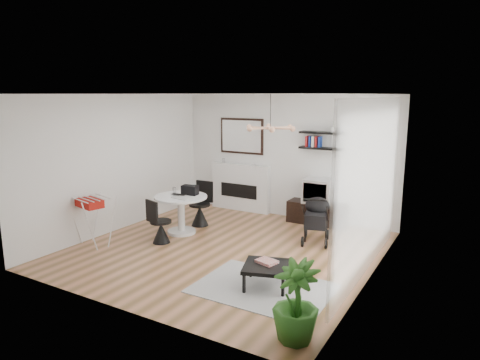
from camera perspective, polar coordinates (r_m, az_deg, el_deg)
The scene contains 25 objects.
floor at distance 7.67m, azimuth -1.93°, elevation -9.21°, with size 5.00×5.00×0.00m, color brown.
ceiling at distance 7.19m, azimuth -2.07°, elevation 11.39°, with size 5.00×5.00×0.00m, color white.
wall_back at distance 9.49m, azimuth 6.05°, elevation 3.14°, with size 5.00×5.00×0.00m, color white.
wall_left at distance 8.88m, azimuth -15.81°, elevation 2.20°, with size 5.00×5.00×0.00m, color white.
wall_right at distance 6.37m, azimuth 17.43°, elevation -1.36°, with size 5.00×5.00×0.00m, color white.
sheer_curtain at distance 6.58m, azimuth 16.97°, elevation -0.94°, with size 0.04×3.60×2.60m, color white.
fireplace at distance 10.03m, azimuth 0.05°, elevation -0.21°, with size 1.50×0.17×2.16m.
shelf_lower at distance 9.03m, azimuth 10.72°, elevation 4.18°, with size 0.90×0.25×0.04m, color black.
shelf_upper at distance 8.99m, azimuth 10.80°, elevation 6.21°, with size 0.90×0.25×0.04m, color black.
pendant_lamp at distance 7.13m, azimuth 4.06°, elevation 6.94°, with size 0.90×0.90×0.10m, color tan, non-canonical shape.
tv_console at distance 9.21m, azimuth 10.21°, elevation -4.37°, with size 1.23×0.43×0.46m, color black.
crt_tv at distance 9.08m, azimuth 10.45°, elevation -1.45°, with size 0.58×0.51×0.51m.
dining_table at distance 8.47m, azimuth -7.86°, elevation -3.81°, with size 1.03×1.03×0.75m.
laptop at distance 8.42m, azimuth -8.31°, elevation -2.03°, with size 0.30×0.20×0.02m, color black.
black_bag at distance 8.48m, azimuth -6.69°, elevation -1.34°, with size 0.31×0.19×0.19m, color black.
newspaper at distance 8.25m, azimuth -7.53°, elevation -2.33°, with size 0.38×0.31×0.01m, color beige.
drinking_glass at distance 8.69m, azimuth -8.76°, elevation -1.34°, with size 0.06×0.06×0.11m, color white.
chair_far at distance 8.98m, azimuth -5.32°, elevation -4.23°, with size 0.44×0.44×0.92m.
chair_near at distance 8.04m, azimuth -10.59°, elevation -6.46°, with size 0.42×0.44×0.83m.
drying_rack at distance 8.17m, azimuth -18.97°, elevation -5.08°, with size 0.71×0.68×0.89m.
stroller at distance 8.04m, azimuth 10.14°, elevation -5.43°, with size 0.64×0.83×0.93m.
rug at distance 6.24m, azimuth 3.10°, elevation -14.20°, with size 1.87×1.35×0.01m, color #9A9A9A.
coffee_table at distance 6.17m, azimuth 3.51°, elevation -11.52°, with size 0.79×0.79×0.32m.
magazines at distance 6.22m, azimuth 3.59°, elevation -10.79°, with size 0.28×0.22×0.04m, color #B5362D.
potted_plant at distance 4.91m, azimuth 7.45°, elevation -15.76°, with size 0.52×0.52×0.93m, color #29631C.
Camera 1 is at (3.82, -6.08, 2.69)m, focal length 32.00 mm.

